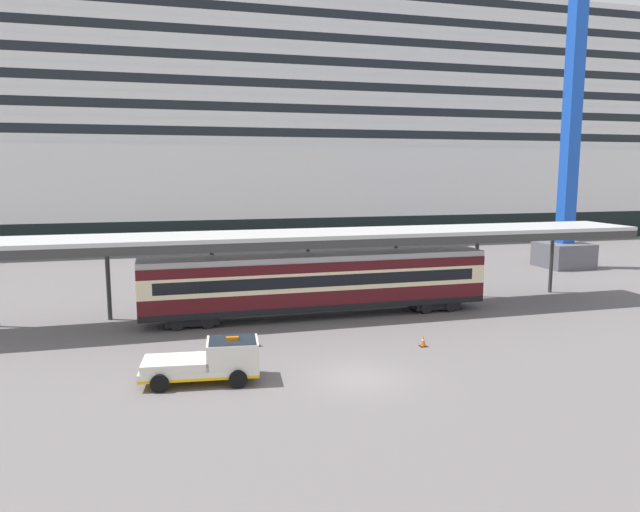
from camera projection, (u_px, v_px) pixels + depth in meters
name	position (u px, v px, depth m)	size (l,w,h in m)	color
ground_plane	(359.00, 378.00, 26.74)	(400.00, 400.00, 0.00)	slate
cruise_ship	(287.00, 135.00, 80.58)	(160.18, 22.95, 40.59)	black
platform_canopy	(316.00, 236.00, 37.65)	(45.48, 5.24, 5.48)	#BCBCBC
train_carriage	(318.00, 282.00, 37.65)	(22.34, 2.81, 4.11)	black
service_truck	(212.00, 360.00, 26.18)	(5.39, 2.68, 2.02)	silver
traffic_cone_near	(423.00, 341.00, 31.46)	(0.36, 0.36, 0.64)	black
traffic_cone_mid	(257.00, 340.00, 31.54)	(0.36, 0.36, 0.68)	black
dockside_crane	(581.00, 60.00, 54.83)	(13.60, 4.40, 62.63)	#595960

